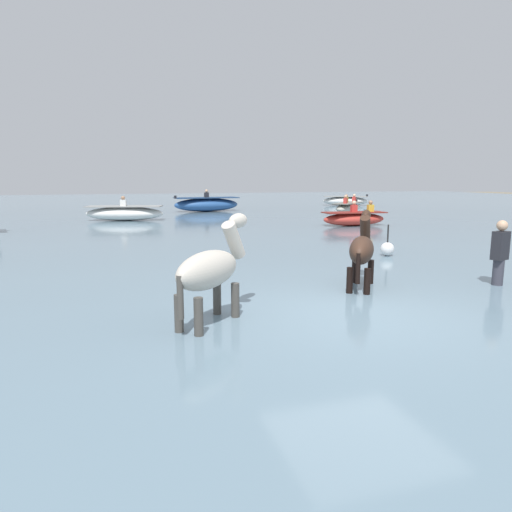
% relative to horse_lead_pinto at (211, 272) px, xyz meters
% --- Properties ---
extents(ground_plane, '(120.00, 120.00, 0.00)m').
position_rel_horse_lead_pinto_xyz_m(ground_plane, '(2.26, -0.21, -1.12)').
color(ground_plane, '#756B56').
extents(water_surface, '(90.00, 90.00, 0.39)m').
position_rel_horse_lead_pinto_xyz_m(water_surface, '(2.26, 9.79, -0.92)').
color(water_surface, slate).
rests_on(water_surface, ground).
extents(horse_lead_pinto, '(1.45, 1.43, 1.89)m').
position_rel_horse_lead_pinto_xyz_m(horse_lead_pinto, '(0.00, 0.00, 0.00)').
color(horse_lead_pinto, beige).
rests_on(horse_lead_pinto, ground).
extents(horse_trailing_dark_bay, '(1.18, 1.51, 1.79)m').
position_rel_horse_lead_pinto_xyz_m(horse_trailing_dark_bay, '(3.11, 1.27, -0.06)').
color(horse_trailing_dark_bay, '#382319').
rests_on(horse_trailing_dark_bay, ground).
extents(boat_distant_east, '(4.05, 1.76, 1.33)m').
position_rel_horse_lead_pinto_xyz_m(boat_distant_east, '(4.19, 21.53, -0.30)').
color(boat_distant_east, '#28518E').
rests_on(boat_distant_east, water_surface).
extents(boat_distant_west, '(3.06, 3.03, 1.07)m').
position_rel_horse_lead_pinto_xyz_m(boat_distant_west, '(11.95, 18.08, -0.42)').
color(boat_distant_west, '#B2AD9E').
rests_on(boat_distant_west, water_surface).
extents(boat_far_offshore, '(3.85, 2.08, 1.18)m').
position_rel_horse_lead_pinto_xyz_m(boat_far_offshore, '(-0.74, 16.73, -0.38)').
color(boat_far_offshore, silver).
rests_on(boat_far_offshore, water_surface).
extents(boat_near_port, '(3.46, 2.39, 0.83)m').
position_rel_horse_lead_pinto_xyz_m(boat_near_port, '(15.18, 24.48, -0.39)').
color(boat_near_port, silver).
rests_on(boat_near_port, water_surface).
extents(boat_far_inshore, '(2.82, 1.10, 1.07)m').
position_rel_horse_lead_pinto_xyz_m(boat_far_inshore, '(8.59, 11.34, -0.42)').
color(boat_far_inshore, '#BC382D').
rests_on(boat_far_inshore, water_surface).
extents(person_onlooker_left, '(0.36, 0.28, 1.63)m').
position_rel_horse_lead_pinto_xyz_m(person_onlooker_left, '(5.70, 0.66, -0.25)').
color(person_onlooker_left, '#383842').
rests_on(person_onlooker_left, ground).
extents(channel_buoy, '(0.36, 0.36, 0.82)m').
position_rel_horse_lead_pinto_xyz_m(channel_buoy, '(5.57, 4.19, -0.54)').
color(channel_buoy, silver).
rests_on(channel_buoy, water_surface).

